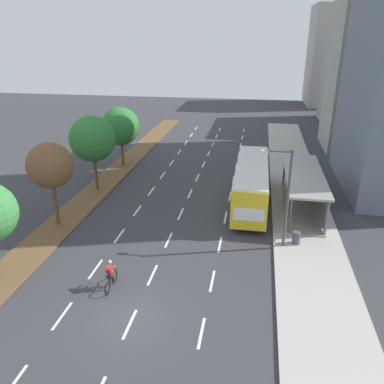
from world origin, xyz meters
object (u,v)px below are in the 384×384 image
Objects in this scene: bus_shelter at (306,187)px; cyclist at (110,276)px; bus at (251,180)px; median_tree_second at (50,166)px; streetlight at (285,193)px; trash_bin at (296,238)px; median_tree_fourth at (121,126)px; median_tree_third at (92,139)px.

bus_shelter is 16.95m from cyclist.
median_tree_second is at bearing -155.39° from bus.
streetlight reaches higher than median_tree_second.
bus_shelter is 6.24m from trash_bin.
median_tree_second is 1.00× the size of median_tree_fourth.
bus reaches higher than cyclist.
median_tree_second is 17.34m from trash_bin.
bus is at bearing 107.82° from streetlight.
bus reaches higher than bus_shelter.
median_tree_fourth reaches higher than bus.
bus is 1.86× the size of median_tree_second.
bus is at bearing 116.80° from trash_bin.
median_tree_second is (-13.68, -6.27, 2.50)m from bus.
median_tree_third reaches higher than trash_bin.
streetlight reaches higher than median_tree_fourth.
median_tree_fourth is at bearing 107.42° from cyclist.
cyclist is at bearing -72.58° from median_tree_fourth.
cyclist is 0.30× the size of median_tree_second.
streetlight is at bearing -158.20° from trash_bin.
trash_bin is at bearing 21.80° from streetlight.
bus is at bearing 175.59° from bus_shelter.
median_tree_third reaches higher than median_tree_second.
trash_bin is at bearing -100.18° from bus_shelter.
bus_shelter is 18.04m from median_tree_third.
cyclist is at bearing -45.02° from median_tree_second.
bus_shelter is 19.53m from median_tree_fourth.
median_tree_second is 15.87m from streetlight.
bus_shelter reaches higher than trash_bin.
median_tree_fourth is at bearing 89.79° from median_tree_third.
bus_shelter is 19.10m from median_tree_second.
median_tree_third is at bearing 88.65° from median_tree_second.
cyclist reaches higher than trash_bin.
median_tree_third is 17.33m from streetlight.
median_tree_third is at bearing 154.99° from streetlight.
median_tree_third is (0.16, 6.83, 0.15)m from median_tree_second.
median_tree_second is 13.67m from median_tree_fourth.
cyclist is 11.53m from streetlight.
trash_bin is (3.20, -6.33, -1.49)m from bus.
cyclist is 21.45m from median_tree_fourth.
trash_bin is at bearing -63.20° from bus.
median_tree_third is 1.01× the size of streetlight.
streetlight is at bearing 32.98° from cyclist.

